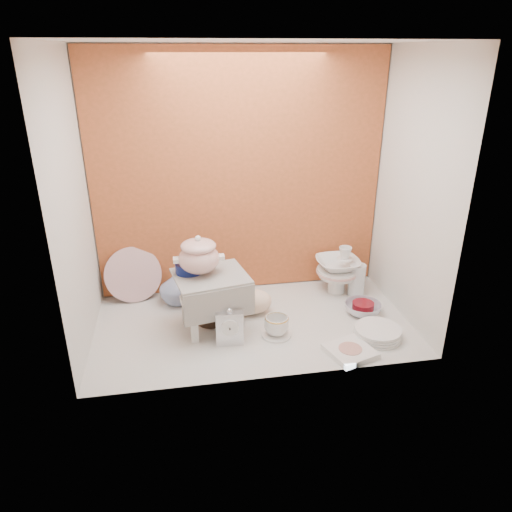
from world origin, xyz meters
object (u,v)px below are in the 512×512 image
Objects in this scene: floral_platter at (133,275)px; plush_pig at (254,301)px; crystal_bowl at (363,309)px; step_stool at (212,301)px; soup_tureen at (199,255)px; dinner_plate_stack at (378,333)px; porcelain_tower at (337,270)px; mantel_clock at (230,327)px; blue_white_vase at (177,286)px; gold_rim_teacup at (277,325)px.

floral_platter is 1.29× the size of plush_pig.
step_stool is at bearing 179.69° from crystal_bowl.
crystal_bowl is at bearing 8.90° from plush_pig.
soup_tureen is at bearing 177.93° from crystal_bowl.
soup_tureen is 1.21× the size of crystal_bowl.
soup_tureen is 1.00× the size of dinner_plate_stack.
soup_tureen reaches higher than floral_platter.
porcelain_tower reaches higher than crystal_bowl.
floral_platter is (-0.46, 0.42, 0.01)m from step_stool.
step_stool is 0.91m from crystal_bowl.
soup_tureen is 0.98m from porcelain_tower.
crystal_bowl is at bearing 16.91° from mantel_clock.
mantel_clock is 0.35m from plush_pig.
porcelain_tower is (0.76, 0.49, 0.05)m from mantel_clock.
soup_tureen reaches higher than blue_white_vase.
floral_platter is 0.81m from mantel_clock.
porcelain_tower reaches higher than gold_rim_teacup.
mantel_clock reaches higher than gold_rim_teacup.
step_stool reaches higher than dinner_plate_stack.
floral_platter is 1.32× the size of dinner_plate_stack.
dinner_plate_stack is 0.84× the size of porcelain_tower.
floral_platter is (-0.40, 0.39, -0.27)m from soup_tureen.
gold_rim_teacup is (0.80, -0.57, -0.10)m from floral_platter.
floral_platter is 2.56× the size of gold_rim_teacup.
gold_rim_teacup is 0.43× the size of porcelain_tower.
plush_pig is at bearing -162.03° from porcelain_tower.
porcelain_tower is (1.03, -0.03, 0.05)m from blue_white_vase.
soup_tureen is at bearing -44.50° from floral_platter.
floral_platter is 0.99m from gold_rim_teacup.
crystal_bowl is at bearing 86.57° from dinner_plate_stack.
dinner_plate_stack is (1.08, -0.59, -0.08)m from blue_white_vase.
crystal_bowl is at bearing -16.85° from blue_white_vase.
plush_pig is 1.25× the size of crystal_bowl.
dinner_plate_stack is (0.63, -0.38, -0.05)m from plush_pig.
crystal_bowl is (0.64, -0.12, -0.05)m from plush_pig.
soup_tureen is at bearing 125.91° from mantel_clock.
crystal_bowl is at bearing -11.52° from step_stool.
blue_white_vase reaches higher than plush_pig.
step_stool is at bearing 155.98° from gold_rim_teacup.
step_stool is 1.47× the size of dinner_plate_stack.
soup_tureen is 0.75× the size of floral_platter.
blue_white_vase reaches higher than dinner_plate_stack.
dinner_plate_stack is at bearing -11.69° from plush_pig.
porcelain_tower is (0.58, 0.19, 0.08)m from plush_pig.
step_stool is 0.29m from soup_tureen.
soup_tureen is 1.07m from dinner_plate_stack.
mantel_clock is 0.91m from porcelain_tower.
step_stool is at bearing -160.32° from porcelain_tower.
soup_tureen reaches higher than gold_rim_teacup.
soup_tureen is at bearing 162.75° from dinner_plate_stack.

